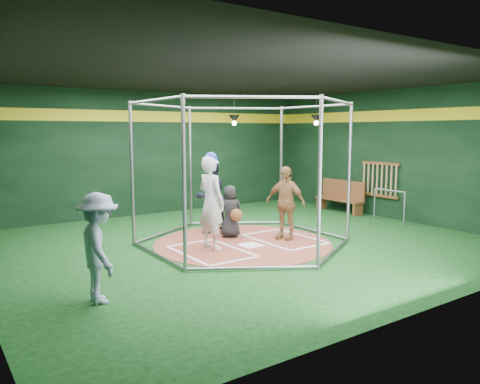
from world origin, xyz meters
TOP-DOWN VIEW (x-y plane):
  - room_shell at (0.00, 0.01)m, footprint 10.10×9.10m
  - clay_disc at (0.00, 0.00)m, footprint 3.80×3.80m
  - home_plate at (0.00, -0.30)m, footprint 0.43×0.43m
  - batter_box_left at (-0.95, -0.25)m, footprint 1.17×1.77m
  - batter_box_right at (0.95, -0.25)m, footprint 1.17×1.77m
  - batting_cage at (-0.00, -0.00)m, footprint 4.05×4.67m
  - bat_rack at (4.93, 0.40)m, footprint 0.07×1.25m
  - pendant_lamp_near at (2.20, 3.60)m, footprint 0.34×0.34m
  - pendant_lamp_far at (4.00, 2.00)m, footprint 0.34×0.34m
  - batter_figure at (-0.80, -0.04)m, footprint 0.55×0.75m
  - visitor_leopard at (1.00, -0.22)m, footprint 0.73×1.03m
  - catcher_figure at (0.09, 0.61)m, footprint 0.68×0.67m
  - umpire at (-0.02, 1.30)m, footprint 0.92×0.77m
  - bystander_blue at (-3.63, -1.70)m, footprint 0.66×1.05m
  - dugout_bench at (4.62, 1.54)m, footprint 0.38×1.63m
  - steel_railing at (4.55, -0.24)m, footprint 0.05×1.00m

SIDE VIEW (x-z plane):
  - clay_disc at x=0.00m, z-range 0.00..0.01m
  - batter_box_left at x=-0.95m, z-range 0.01..0.02m
  - batter_box_right at x=0.95m, z-range 0.01..0.02m
  - home_plate at x=0.00m, z-range 0.01..0.02m
  - dugout_bench at x=4.62m, z-range 0.01..0.96m
  - steel_railing at x=4.55m, z-range 0.14..1.00m
  - catcher_figure at x=0.09m, z-range 0.01..1.19m
  - bystander_blue at x=-3.63m, z-range 0.00..1.56m
  - visitor_leopard at x=1.00m, z-range 0.01..1.63m
  - umpire at x=-0.02m, z-range 0.01..1.71m
  - batter_figure at x=-0.80m, z-range 0.00..1.97m
  - bat_rack at x=4.93m, z-range 0.56..1.54m
  - batting_cage at x=0.00m, z-range 0.00..3.00m
  - room_shell at x=0.00m, z-range -0.01..3.52m
  - pendant_lamp_near at x=2.20m, z-range 2.29..3.19m
  - pendant_lamp_far at x=4.00m, z-range 2.29..3.19m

